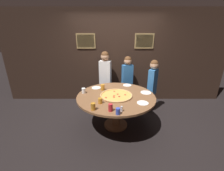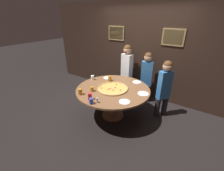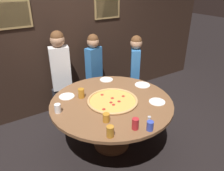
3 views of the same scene
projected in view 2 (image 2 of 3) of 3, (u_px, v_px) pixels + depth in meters
ground_plane at (113, 116)px, 3.66m from camera, size 24.00×24.00×0.00m
back_wall at (141, 52)px, 4.17m from camera, size 6.40×0.08×2.60m
dining_table at (113, 93)px, 3.40m from camera, size 1.64×1.64×0.74m
giant_pizza at (113, 88)px, 3.32m from camera, size 0.68×0.68×0.03m
drink_cup_by_shaker at (92, 89)px, 3.20m from camera, size 0.08×0.08×0.10m
drink_cup_front_edge at (90, 96)px, 2.89m from camera, size 0.08×0.08×0.13m
drink_cup_far_left at (80, 92)px, 3.07m from camera, size 0.08×0.08×0.13m
drink_cup_far_right at (110, 79)px, 3.70m from camera, size 0.09×0.09×0.13m
drink_cup_centre_back at (93, 78)px, 3.77m from camera, size 0.08×0.08×0.11m
drink_cup_beside_pizza at (91, 101)px, 2.75m from camera, size 0.08×0.08×0.11m
white_plate_beside_cup at (143, 94)px, 3.12m from camera, size 0.23×0.23×0.01m
white_plate_near_front at (124, 102)px, 2.83m from camera, size 0.22×0.22×0.01m
white_plate_far_back at (107, 78)px, 3.90m from camera, size 0.21×0.21×0.01m
white_plate_right_side at (137, 82)px, 3.65m from camera, size 0.21×0.21×0.01m
condiment_shaker at (97, 100)px, 2.79m from camera, size 0.04×0.04×0.10m
diner_centre_back at (127, 68)px, 4.28m from camera, size 0.40×0.24×1.51m
diner_side_right at (164, 86)px, 3.37m from camera, size 0.30×0.35×1.37m
diner_side_left at (146, 75)px, 3.99m from camera, size 0.36×0.23×1.38m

